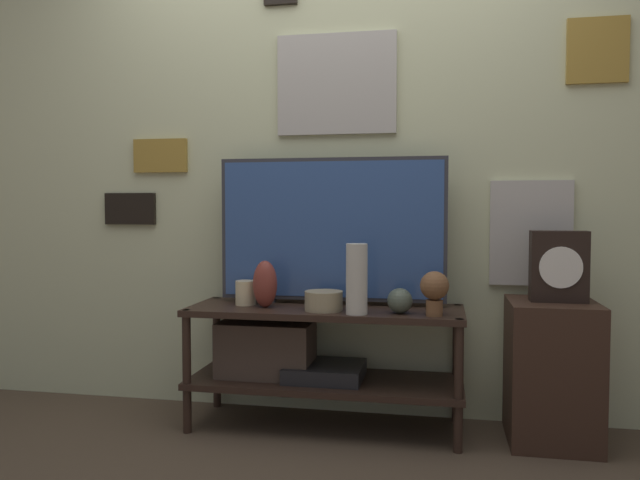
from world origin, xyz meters
TOP-DOWN VIEW (x-y plane):
  - ground_plane at (0.00, 0.00)m, footprint 12.00×12.00m
  - wall_back at (0.00, 0.54)m, footprint 6.40×0.08m
  - media_console at (-0.11, 0.27)m, footprint 1.29×0.45m
  - television at (0.01, 0.36)m, footprint 1.10×0.05m
  - vase_urn_stoneware at (-0.28, 0.21)m, footprint 0.12×0.10m
  - vase_tall_ceramic at (0.17, 0.11)m, footprint 0.10×0.10m
  - vase_wide_bowl at (0.01, 0.17)m, footprint 0.17×0.17m
  - vase_round_glass at (0.36, 0.16)m, footprint 0.11×0.11m
  - candle_jar at (-0.39, 0.27)m, footprint 0.10×0.10m
  - decorative_bust at (0.51, 0.13)m, footprint 0.13×0.13m
  - side_table at (1.02, 0.28)m, footprint 0.38×0.41m
  - mantel_clock at (1.04, 0.28)m, footprint 0.24×0.11m

SIDE VIEW (x-z plane):
  - ground_plane at x=0.00m, z-range 0.00..0.00m
  - side_table at x=1.02m, z-range 0.00..0.63m
  - media_console at x=-0.11m, z-range 0.07..0.65m
  - vase_wide_bowl at x=0.01m, z-range 0.57..0.66m
  - vase_round_glass at x=0.36m, z-range 0.57..0.69m
  - candle_jar at x=-0.39m, z-range 0.57..0.69m
  - vase_urn_stoneware at x=-0.28m, z-range 0.57..0.79m
  - decorative_bust at x=0.51m, z-range 0.59..0.79m
  - vase_tall_ceramic at x=0.17m, z-range 0.57..0.88m
  - mantel_clock at x=1.04m, z-range 0.63..0.94m
  - television at x=0.01m, z-range 0.58..1.29m
  - wall_back at x=0.00m, z-range 0.01..2.71m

